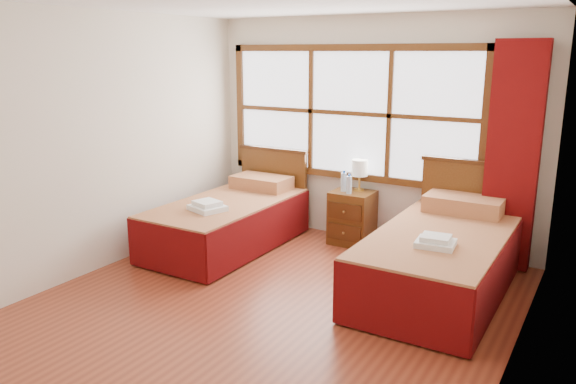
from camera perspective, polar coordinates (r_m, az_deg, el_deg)
The scene contains 14 objects.
floor at distance 5.04m, azimuth -2.38°, elevation -11.77°, with size 4.50×4.50×0.00m, color brown.
wall_back at distance 6.59m, azimuth 8.31°, elevation 6.12°, with size 4.00×4.00×0.00m, color silver.
wall_left at distance 5.95m, azimuth -18.92°, elevation 4.65°, with size 4.50×4.50×0.00m, color silver.
wall_right at distance 3.92m, azimuth 22.67°, elevation -0.23°, with size 4.50×4.50×0.00m, color silver.
window at distance 6.63m, azimuth 6.23°, elevation 7.97°, with size 3.16×0.06×1.56m.
curtain at distance 6.05m, azimuth 21.86°, elevation 3.30°, with size 0.50×0.16×2.30m, color maroon.
bed_left at distance 6.52m, azimuth -5.90°, elevation -2.82°, with size 1.05×2.07×1.02m.
bed_right at distance 5.47m, azimuth 15.37°, elevation -6.33°, with size 1.13×2.18×1.10m.
nightstand at distance 6.60m, azimuth 6.53°, elevation -2.59°, with size 0.47×0.46×0.62m.
towels_left at distance 6.07m, azimuth -8.19°, elevation -1.45°, with size 0.43×0.40×0.10m.
towels_right at distance 4.95m, azimuth 14.77°, elevation -4.89°, with size 0.35×0.31×0.09m.
lamp at distance 6.53m, azimuth 7.30°, elevation 2.35°, with size 0.19×0.19×0.36m.
bottle_near at distance 6.51m, azimuth 5.68°, elevation 1.04°, with size 0.06×0.06×0.25m.
bottle_far at distance 6.40m, azimuth 6.23°, elevation 0.74°, with size 0.06×0.06×0.23m.
Camera 1 is at (2.50, -3.79, 2.20)m, focal length 35.00 mm.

